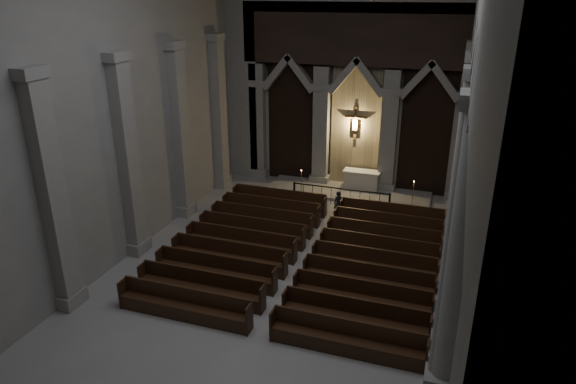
% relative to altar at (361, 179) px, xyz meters
% --- Properties ---
extents(room, '(24.00, 24.10, 12.00)m').
position_rel_altar_xyz_m(room, '(-0.58, -11.18, 6.96)').
color(room, '#A09D98').
rests_on(room, ground).
extents(sanctuary_wall, '(14.00, 0.77, 12.00)m').
position_rel_altar_xyz_m(sanctuary_wall, '(-0.58, 0.35, 5.97)').
color(sanctuary_wall, '#98958E').
rests_on(sanctuary_wall, ground).
extents(right_arcade, '(1.00, 24.00, 12.00)m').
position_rel_altar_xyz_m(right_arcade, '(4.92, -9.85, 7.19)').
color(right_arcade, '#98958E').
rests_on(right_arcade, ground).
extents(left_pilasters, '(0.60, 13.00, 8.03)m').
position_rel_altar_xyz_m(left_pilasters, '(-7.33, -7.68, 3.27)').
color(left_pilasters, '#98958E').
rests_on(left_pilasters, ground).
extents(sanctuary_step, '(8.50, 2.60, 0.15)m').
position_rel_altar_xyz_m(sanctuary_step, '(-0.58, -0.58, -0.57)').
color(sanctuary_step, '#98958E').
rests_on(sanctuary_step, ground).
extents(altar, '(1.92, 0.77, 0.98)m').
position_rel_altar_xyz_m(altar, '(0.00, 0.00, 0.00)').
color(altar, beige).
rests_on(altar, sanctuary_step).
extents(altar_rail, '(4.91, 0.09, 0.96)m').
position_rel_altar_xyz_m(altar_rail, '(-0.58, -2.36, -0.00)').
color(altar_rail, black).
rests_on(altar_rail, ground).
extents(candle_stand_left, '(0.22, 0.22, 1.33)m').
position_rel_altar_xyz_m(candle_stand_left, '(-2.89, -1.49, -0.28)').
color(candle_stand_left, '#9E6130').
rests_on(candle_stand_left, ground).
extents(candle_stand_right, '(0.23, 0.23, 1.37)m').
position_rel_altar_xyz_m(candle_stand_right, '(2.82, -1.38, -0.27)').
color(candle_stand_right, '#9E6130').
rests_on(candle_stand_right, ground).
extents(pews, '(10.08, 9.76, 1.04)m').
position_rel_altar_xyz_m(pews, '(-0.58, -8.48, -0.30)').
color(pews, black).
rests_on(pews, ground).
extents(worshipper, '(0.52, 0.42, 1.23)m').
position_rel_altar_xyz_m(worshipper, '(-0.40, -3.58, -0.03)').
color(worshipper, black).
rests_on(worshipper, ground).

